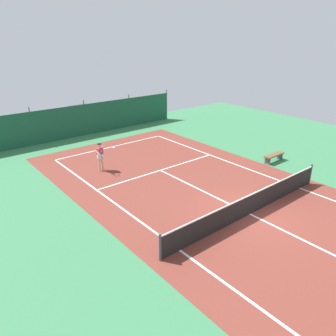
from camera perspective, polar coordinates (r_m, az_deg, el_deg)
The scene contains 9 objects.
ground_plane at distance 14.97m, azimuth 14.07°, elevation -7.83°, with size 36.00×36.00×0.00m, color #387A4C.
court_surface at distance 14.97m, azimuth 14.07°, elevation -7.81°, with size 11.02×26.60×0.01m.
tennis_net at distance 14.72m, azimuth 14.26°, elevation -6.11°, with size 10.12×0.10×1.10m.
back_fence at distance 26.86m, azimuth -14.56°, elevation 7.27°, with size 16.30×0.98×2.70m.
tennis_player at distance 19.02m, azimuth -11.77°, elevation 2.25°, with size 0.58×0.82×1.64m.
tennis_ball_near_player at distance 17.06m, azimuth -11.90°, elevation -3.57°, with size 0.07×0.07×0.07m, color #CCDB33.
tennis_ball_midcourt at distance 21.46m, azimuth -18.29°, elevation 1.26°, with size 0.07×0.07×0.07m, color #CCDB33.
parked_car at distance 29.13m, azimuth -14.69°, elevation 8.77°, with size 2.15×4.27×1.68m.
courtside_bench at distance 21.17m, azimuth 18.05°, elevation 2.00°, with size 1.60×0.40×0.49m.
Camera 1 is at (-10.71, -7.41, 7.38)m, focal length 34.85 mm.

